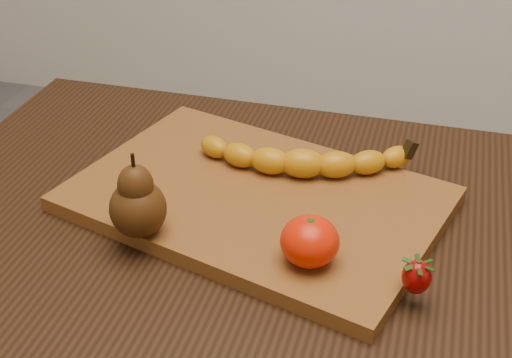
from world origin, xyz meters
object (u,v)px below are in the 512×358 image
(pear, at_px, (137,195))
(mandarin, at_px, (310,241))
(cutting_board, at_px, (256,199))
(table, at_px, (285,304))

(pear, relative_size, mandarin, 1.59)
(cutting_board, bearing_deg, pear, -116.80)
(table, bearing_deg, pear, -161.86)
(cutting_board, height_order, pear, pear)
(pear, bearing_deg, mandarin, -0.14)
(table, bearing_deg, mandarin, -55.74)
(cutting_board, bearing_deg, mandarin, -35.99)
(table, distance_m, mandarin, 0.16)
(table, xyz_separation_m, cutting_board, (-0.06, 0.06, 0.11))
(table, height_order, mandarin, mandarin)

